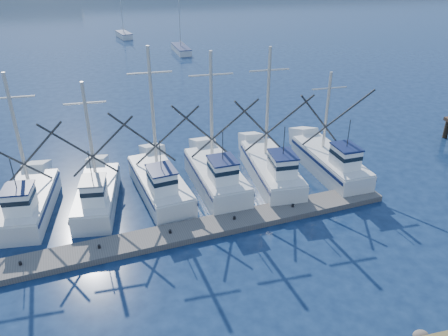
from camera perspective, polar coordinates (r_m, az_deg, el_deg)
The scene contains 5 objects.
ground at distance 23.11m, azimuth 13.42°, elevation -14.97°, with size 500.00×500.00×0.00m, color #0C1A35.
floating_dock at distance 25.79m, azimuth -7.01°, elevation -8.75°, with size 28.43×1.90×0.38m, color #56504D.
trawler_fleet at distance 29.53m, azimuth -9.68°, elevation -2.12°, with size 28.47×9.76×9.77m.
sailboat_near at distance 72.02m, azimuth -5.63°, elevation 15.17°, with size 2.29×6.83×8.10m.
sailboat_far at distance 85.87m, azimuth -12.94°, elevation 16.58°, with size 2.96×5.57×8.10m.
Camera 1 is at (-9.06, -14.86, 15.20)m, focal length 35.00 mm.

